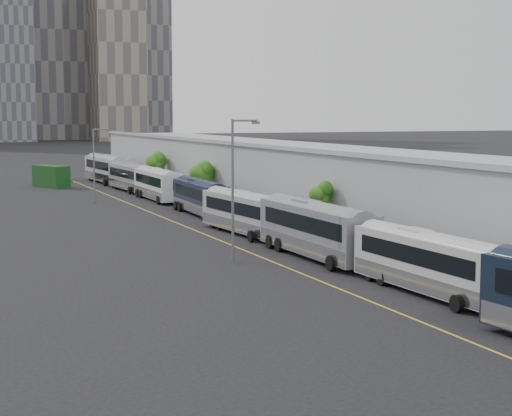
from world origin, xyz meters
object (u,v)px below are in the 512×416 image
bus_3 (316,234)px  bus_8 (107,171)px  street_lamp_near (235,181)px  suv (55,175)px  bus_5 (200,200)px  shipping_container (51,176)px  bus_2 (429,268)px  bus_7 (130,179)px  street_lamp_far (96,160)px  bus_4 (245,216)px  bus_6 (158,187)px

bus_3 → bus_8: 69.72m
street_lamp_near → suv: street_lamp_near is taller
bus_5 → street_lamp_near: 28.27m
shipping_container → bus_3: bearing=-105.8°
bus_8 → bus_3: bearing=-93.9°
bus_3 → bus_8: (0.44, 69.72, 0.05)m
street_lamp_near → shipping_container: size_ratio=1.62×
bus_2 → bus_5: bearing=87.3°
bus_5 → bus_7: bus_7 is taller
suv → bus_8: bearing=-23.3°
street_lamp_far → bus_3: bearing=-80.8°
bus_8 → street_lamp_far: 28.76m
bus_2 → street_lamp_far: (-7.36, 55.33, 3.41)m
shipping_container → suv: 11.16m
bus_3 → bus_5: (0.73, 27.83, -0.19)m
bus_3 → shipping_container: bus_3 is taller
bus_4 → bus_8: bus_8 is taller
street_lamp_near → street_lamp_far: bearing=91.4°
bus_2 → bus_8: 82.97m
bus_3 → shipping_container: 65.99m
bus_6 → bus_2: bearing=-89.8°
bus_8 → street_lamp_far: (-7.29, -27.64, 3.18)m
bus_7 → street_lamp_far: street_lamp_far is taller
bus_6 → bus_8: bus_8 is taller
bus_3 → bus_6: size_ratio=1.07×
bus_7 → street_lamp_near: street_lamp_near is taller
bus_4 → bus_6: bus_6 is taller
bus_3 → street_lamp_near: street_lamp_near is taller
bus_5 → bus_8: size_ratio=0.86×
bus_7 → shipping_container: bearing=130.0°
street_lamp_near → bus_8: bearing=84.8°
bus_3 → shipping_container: bearing=96.4°
bus_7 → bus_8: (-0.12, 13.72, 0.19)m
bus_8 → street_lamp_near: 69.46m
bus_4 → street_lamp_far: (-6.56, 29.07, 3.38)m
bus_8 → bus_6: bearing=-93.2°
bus_8 → bus_2: bearing=-93.5°
bus_6 → bus_5: bearing=-89.2°
bus_8 → bus_5: bearing=-93.2°
bus_6 → suv: 34.09m
street_lamp_far → suv: size_ratio=1.32×
bus_5 → suv: bearing=99.9°
bus_6 → street_lamp_far: 8.20m
bus_5 → street_lamp_near: (-6.59, -27.18, 4.10)m
bus_2 → bus_6: 56.16m
bus_5 → bus_8: (-0.28, 41.89, 0.24)m
bus_8 → shipping_container: bearing=-157.5°
bus_3 → street_lamp_near: bearing=172.9°
bus_3 → suv: 76.60m
bus_8 → suv: size_ratio=2.20×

